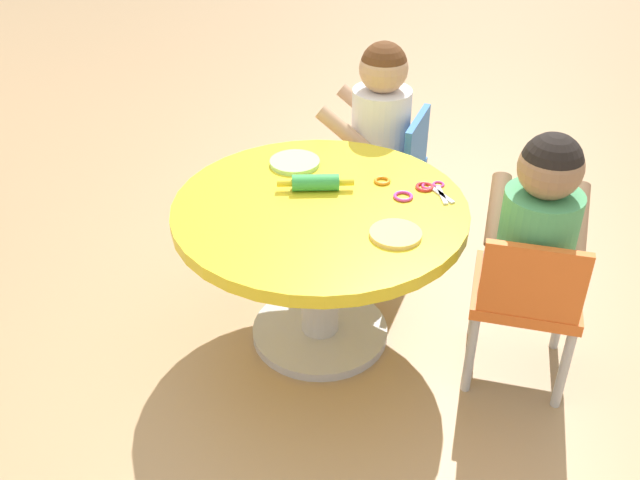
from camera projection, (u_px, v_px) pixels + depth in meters
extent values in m
plane|color=tan|center=(320.00, 334.00, 2.33)|extent=(10.00, 10.00, 0.00)
cylinder|color=silver|center=(320.00, 331.00, 2.33)|extent=(0.44, 0.44, 0.03)
cylinder|color=silver|center=(320.00, 279.00, 2.21)|extent=(0.12, 0.12, 0.46)
cylinder|color=yellow|center=(320.00, 210.00, 2.07)|extent=(0.86, 0.86, 0.04)
cylinder|color=#B7B7BC|center=(561.00, 312.00, 2.21)|extent=(0.03, 0.03, 0.28)
cylinder|color=#B7B7BC|center=(477.00, 300.00, 2.26)|extent=(0.03, 0.03, 0.28)
cylinder|color=#B7B7BC|center=(564.00, 370.00, 2.00)|extent=(0.03, 0.03, 0.28)
cylinder|color=#B7B7BC|center=(470.00, 354.00, 2.05)|extent=(0.03, 0.03, 0.28)
cube|color=orange|center=(526.00, 291.00, 2.04)|extent=(0.40, 0.40, 0.04)
cube|color=orange|center=(533.00, 282.00, 1.86)|extent=(0.14, 0.25, 0.22)
cube|color=#3F4772|center=(526.00, 290.00, 2.04)|extent=(0.37, 0.36, 0.04)
cylinder|color=#4CA566|center=(536.00, 241.00, 1.95)|extent=(0.21, 0.21, 0.30)
sphere|color=#997051|center=(551.00, 168.00, 1.82)|extent=(0.17, 0.17, 0.17)
sphere|color=black|center=(552.00, 163.00, 1.82)|extent=(0.16, 0.16, 0.16)
cylinder|color=#997051|center=(578.00, 220.00, 1.99)|extent=(0.21, 0.15, 0.17)
cylinder|color=#997051|center=(498.00, 210.00, 2.04)|extent=(0.21, 0.15, 0.17)
cylinder|color=#B7B7BC|center=(355.00, 187.00, 2.87)|extent=(0.03, 0.03, 0.28)
cylinder|color=#B7B7BC|center=(333.00, 218.00, 2.67)|extent=(0.03, 0.03, 0.28)
cylinder|color=#B7B7BC|center=(418.00, 198.00, 2.80)|extent=(0.03, 0.03, 0.28)
cylinder|color=#B7B7BC|center=(400.00, 232.00, 2.59)|extent=(0.03, 0.03, 0.28)
cube|color=blue|center=(378.00, 172.00, 2.65)|extent=(0.42, 0.42, 0.04)
cube|color=blue|center=(416.00, 146.00, 2.54)|extent=(0.24, 0.17, 0.22)
cube|color=#3F4772|center=(378.00, 171.00, 2.65)|extent=(0.37, 0.38, 0.04)
cylinder|color=white|center=(381.00, 129.00, 2.55)|extent=(0.21, 0.21, 0.30)
sphere|color=tan|center=(384.00, 69.00, 2.43)|extent=(0.17, 0.17, 0.17)
sphere|color=#593319|center=(384.00, 65.00, 2.42)|extent=(0.16, 0.16, 0.16)
cylinder|color=tan|center=(364.00, 108.00, 2.65)|extent=(0.16, 0.21, 0.17)
cylinder|color=tan|center=(344.00, 131.00, 2.48)|extent=(0.16, 0.21, 0.17)
cylinder|color=green|center=(315.00, 183.00, 2.12)|extent=(0.07, 0.15, 0.05)
cylinder|color=yellow|center=(284.00, 183.00, 2.12)|extent=(0.03, 0.05, 0.02)
cylinder|color=yellow|center=(346.00, 182.00, 2.12)|extent=(0.03, 0.05, 0.02)
cube|color=silver|center=(442.00, 195.00, 2.10)|extent=(0.11, 0.05, 0.01)
cube|color=silver|center=(442.00, 195.00, 2.10)|extent=(0.11, 0.03, 0.01)
torus|color=#D83F99|center=(428.00, 186.00, 2.14)|extent=(0.04, 0.04, 0.01)
torus|color=#D83F99|center=(438.00, 184.00, 2.15)|extent=(0.04, 0.04, 0.01)
cylinder|color=#B2E58C|center=(295.00, 162.00, 2.26)|extent=(0.16, 0.16, 0.02)
cylinder|color=#F2CC72|center=(396.00, 234.00, 1.92)|extent=(0.14, 0.14, 0.01)
torus|color=red|center=(425.00, 187.00, 2.14)|extent=(0.06, 0.06, 0.01)
torus|color=orange|center=(382.00, 181.00, 2.17)|extent=(0.05, 0.05, 0.01)
torus|color=#D83FA5|center=(403.00, 196.00, 2.09)|extent=(0.06, 0.06, 0.01)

